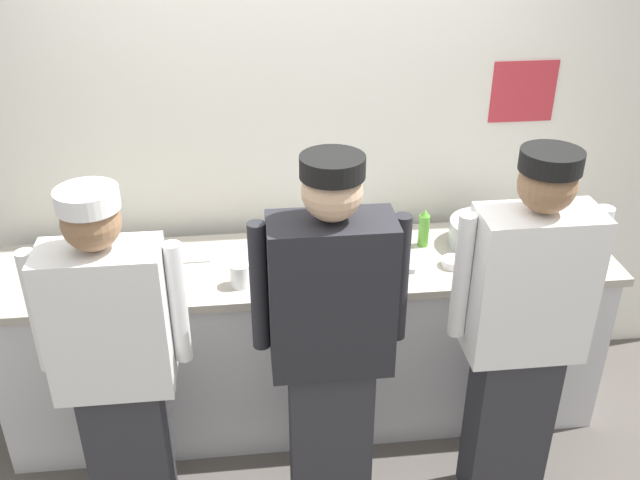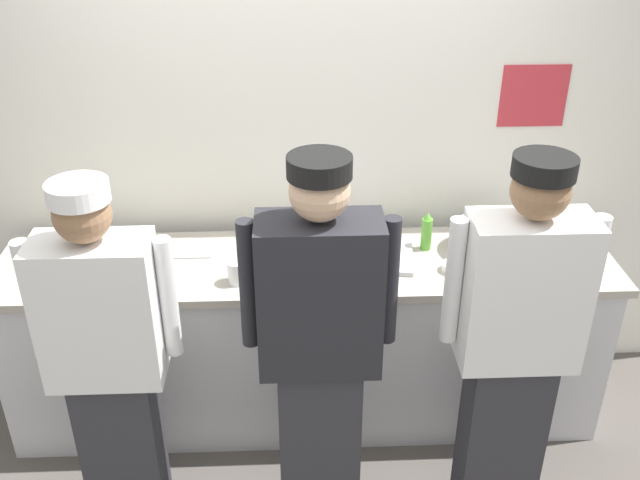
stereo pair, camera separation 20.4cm
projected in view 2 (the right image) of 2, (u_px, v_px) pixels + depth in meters
ground_plane at (310, 456)px, 3.57m from camera, size 9.00×9.00×0.00m
wall_back at (303, 130)px, 3.58m from camera, size 4.66×0.11×2.84m
prep_counter at (307, 339)px, 3.64m from camera, size 2.97×0.65×0.92m
chef_near_left at (107, 356)px, 2.87m from camera, size 0.60×0.24×1.64m
chef_center at (320, 343)px, 2.86m from camera, size 0.62×0.24×1.73m
chef_far_right at (516, 339)px, 2.90m from camera, size 0.62×0.24×1.71m
plate_stack_front at (115, 247)px, 3.47m from camera, size 0.21×0.21×0.07m
plate_stack_rear at (285, 246)px, 3.47m from camera, size 0.23×0.23×0.08m
mixing_bowl_steel at (488, 239)px, 3.48m from camera, size 0.34×0.34×0.13m
sheet_tray at (364, 257)px, 3.44m from camera, size 0.49×0.36×0.02m
squeeze_bottle_primary at (427, 232)px, 3.48m from camera, size 0.05×0.05×0.20m
ramekin_red_sauce at (280, 270)px, 3.30m from camera, size 0.10×0.10×0.04m
ramekin_green_sauce at (529, 235)px, 3.60m from camera, size 0.08×0.08×0.04m
ramekin_orange_sauce at (453, 267)px, 3.34m from camera, size 0.11×0.11×0.04m
ramekin_yellow_sauce at (576, 260)px, 3.38m from camera, size 0.09×0.09×0.04m
deli_cup at (237, 272)px, 3.23m from camera, size 0.09×0.09×0.11m
chefs_knife at (178, 256)px, 3.45m from camera, size 0.28×0.03×0.02m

